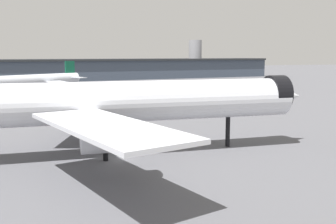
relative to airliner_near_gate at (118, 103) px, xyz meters
The scene contains 5 objects.
ground 8.81m from the airliner_near_gate, 92.73° to the right, with size 900.00×900.00×0.00m, color #56565B.
airliner_near_gate is the anchor object (origin of this frame).
airliner_far_taxiway 102.75m from the airliner_near_gate, 96.71° to the left, with size 39.97×35.86×13.07m.
terminal_building 192.77m from the airliner_near_gate, 82.54° to the left, with size 246.13×53.00×25.68m.
baggage_cart_trailing 37.74m from the airliner_near_gate, 107.72° to the left, with size 2.87×2.75×1.82m.
Camera 1 is at (-11.87, -58.07, 15.82)m, focal length 42.38 mm.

